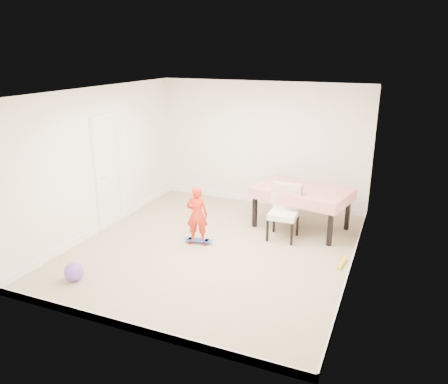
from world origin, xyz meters
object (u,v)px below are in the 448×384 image
at_px(dining_table, 301,208).
at_px(child, 197,217).
at_px(skateboard, 198,241).
at_px(balloon, 74,272).
at_px(dining_chair, 283,213).

height_order(dining_table, child, child).
relative_size(skateboard, balloon, 1.76).
height_order(dining_chair, child, child).
xyz_separation_m(dining_table, balloon, (-2.58, -3.20, -0.25)).
bearing_deg(dining_chair, balloon, -133.60).
xyz_separation_m(dining_table, child, (-1.48, -1.37, 0.11)).
xyz_separation_m(dining_chair, child, (-1.30, -0.78, 0.02)).
distance_m(skateboard, child, 0.47).
relative_size(dining_table, balloon, 5.99).
relative_size(dining_chair, skateboard, 1.98).
xyz_separation_m(dining_table, dining_chair, (-0.18, -0.60, 0.09)).
distance_m(dining_chair, child, 1.51).
bearing_deg(skateboard, child, -120.87).
relative_size(dining_table, skateboard, 3.41).
height_order(dining_table, dining_chair, dining_chair).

